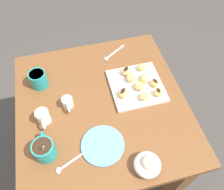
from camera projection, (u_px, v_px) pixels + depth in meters
ground_plane at (105, 156)px, 1.68m from camera, size 8.00×8.00×0.00m
dining_table at (103, 118)px, 1.21m from camera, size 0.84×0.81×0.72m
pastry_plate_square at (136, 86)px, 1.14m from camera, size 0.26×0.26×0.02m
coffee_mug_teal_left at (44, 149)px, 0.91m from camera, size 0.13×0.09×0.13m
coffee_mug_teal_right at (38, 78)px, 1.12m from camera, size 0.12×0.08×0.09m
cream_pitcher_white at (43, 117)px, 1.00m from camera, size 0.10×0.06×0.07m
ice_cream_bowl at (147, 164)px, 0.88m from camera, size 0.11×0.11×0.08m
chocolate_sauce_pitcher at (68, 102)px, 1.06m from camera, size 0.09×0.05×0.06m
saucer_sky_left at (103, 145)px, 0.96m from camera, size 0.19×0.19×0.01m
loose_spoon_near_saucer at (112, 54)px, 1.28m from camera, size 0.10×0.14×0.01m
loose_spoon_by_plate at (69, 163)px, 0.92m from camera, size 0.08×0.15×0.01m
beignet_0 at (123, 93)px, 1.08m from camera, size 0.07×0.07×0.04m
chocolate_drizzle_0 at (123, 91)px, 1.07m from camera, size 0.04×0.04×0.00m
beignet_1 at (155, 83)px, 1.12m from camera, size 0.05×0.05×0.03m
chocolate_drizzle_1 at (155, 81)px, 1.11m from camera, size 0.04×0.03×0.00m
beignet_2 at (130, 78)px, 1.14m from camera, size 0.05×0.05×0.04m
beignet_3 at (144, 96)px, 1.07m from camera, size 0.06×0.07×0.04m
beignet_4 at (139, 86)px, 1.11m from camera, size 0.07×0.07×0.04m
beignet_5 at (126, 71)px, 1.17m from camera, size 0.07×0.07×0.04m
chocolate_drizzle_5 at (126, 69)px, 1.15m from camera, size 0.04×0.04×0.00m
beignet_6 at (145, 78)px, 1.14m from camera, size 0.07×0.07×0.04m
beignet_7 at (158, 92)px, 1.09m from camera, size 0.06×0.06×0.03m
chocolate_drizzle_7 at (159, 90)px, 1.08m from camera, size 0.03×0.02×0.00m
beignet_8 at (142, 67)px, 1.18m from camera, size 0.05×0.05×0.04m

